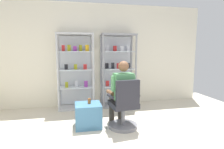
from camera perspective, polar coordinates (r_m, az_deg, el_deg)
name	(u,v)px	position (r m, az deg, el deg)	size (l,w,h in m)	color
back_wall	(96,55)	(5.01, -5.03, 6.01)	(6.00, 0.10, 2.70)	silver
display_cabinet_left	(76,71)	(4.76, -11.21, 1.22)	(0.90, 0.45, 1.90)	#B7B7BC
display_cabinet_right	(118,70)	(4.90, 1.74, 1.45)	(0.90, 0.45, 1.90)	gray
office_chair	(124,108)	(3.52, 3.84, -10.51)	(0.59, 0.56, 0.96)	slate
seated_shopkeeper	(121,90)	(3.59, 2.88, -4.90)	(0.52, 0.59, 1.29)	#3F382D
storage_crate	(88,115)	(3.69, -7.44, -12.42)	(0.50, 0.47, 0.45)	teal
tea_glass	(89,101)	(3.63, -7.09, -8.17)	(0.06, 0.06, 0.10)	brown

